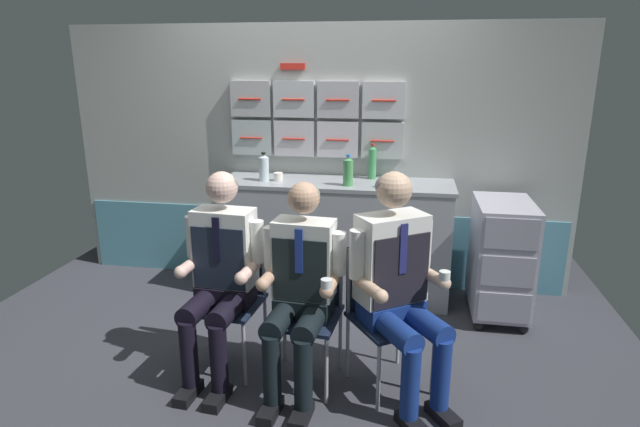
{
  "coord_description": "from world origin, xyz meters",
  "views": [
    {
      "loc": [
        0.77,
        -2.89,
        1.84
      ],
      "look_at": [
        0.24,
        0.2,
        0.94
      ],
      "focal_mm": 29.43,
      "sensor_mm": 36.0,
      "label": 1
    }
  ],
  "objects_px": {
    "folding_chair_left": "(232,285)",
    "crew_member_left": "(220,268)",
    "coffee_cup_white": "(385,182)",
    "folding_chair_center": "(308,296)",
    "crew_member_right": "(399,278)",
    "water_bottle_clear": "(372,162)",
    "service_trolley": "(501,256)",
    "crew_member_center": "(300,283)",
    "folding_chair_right": "(382,300)"
  },
  "relations": [
    {
      "from": "folding_chair_right",
      "to": "coffee_cup_white",
      "type": "height_order",
      "value": "coffee_cup_white"
    },
    {
      "from": "folding_chair_right",
      "to": "water_bottle_clear",
      "type": "distance_m",
      "value": 1.44
    },
    {
      "from": "service_trolley",
      "to": "water_bottle_clear",
      "type": "relative_size",
      "value": 3.13
    },
    {
      "from": "folding_chair_center",
      "to": "crew_member_center",
      "type": "bearing_deg",
      "value": -94.48
    },
    {
      "from": "crew_member_left",
      "to": "crew_member_center",
      "type": "xyz_separation_m",
      "value": [
        0.5,
        -0.09,
        -0.02
      ]
    },
    {
      "from": "folding_chair_left",
      "to": "folding_chair_center",
      "type": "height_order",
      "value": "same"
    },
    {
      "from": "crew_member_right",
      "to": "folding_chair_left",
      "type": "bearing_deg",
      "value": 169.22
    },
    {
      "from": "folding_chair_center",
      "to": "folding_chair_right",
      "type": "height_order",
      "value": "same"
    },
    {
      "from": "folding_chair_center",
      "to": "crew_member_right",
      "type": "height_order",
      "value": "crew_member_right"
    },
    {
      "from": "folding_chair_center",
      "to": "water_bottle_clear",
      "type": "relative_size",
      "value": 2.96
    },
    {
      "from": "folding_chair_center",
      "to": "coffee_cup_white",
      "type": "relative_size",
      "value": 10.84
    },
    {
      "from": "water_bottle_clear",
      "to": "folding_chair_left",
      "type": "bearing_deg",
      "value": -121.49
    },
    {
      "from": "folding_chair_left",
      "to": "crew_member_right",
      "type": "distance_m",
      "value": 1.07
    },
    {
      "from": "service_trolley",
      "to": "water_bottle_clear",
      "type": "bearing_deg",
      "value": 161.39
    },
    {
      "from": "folding_chair_left",
      "to": "folding_chair_center",
      "type": "distance_m",
      "value": 0.51
    },
    {
      "from": "crew_member_center",
      "to": "folding_chair_right",
      "type": "distance_m",
      "value": 0.51
    },
    {
      "from": "service_trolley",
      "to": "crew_member_left",
      "type": "height_order",
      "value": "crew_member_left"
    },
    {
      "from": "crew_member_right",
      "to": "service_trolley",
      "type": "bearing_deg",
      "value": 56.82
    },
    {
      "from": "crew_member_right",
      "to": "water_bottle_clear",
      "type": "bearing_deg",
      "value": 100.29
    },
    {
      "from": "folding_chair_left",
      "to": "water_bottle_clear",
      "type": "bearing_deg",
      "value": 58.51
    },
    {
      "from": "service_trolley",
      "to": "crew_member_left",
      "type": "xyz_separation_m",
      "value": [
        -1.77,
        -1.08,
        0.21
      ]
    },
    {
      "from": "coffee_cup_white",
      "to": "folding_chair_right",
      "type": "bearing_deg",
      "value": -86.81
    },
    {
      "from": "folding_chair_left",
      "to": "crew_member_right",
      "type": "relative_size",
      "value": 0.64
    },
    {
      "from": "folding_chair_center",
      "to": "crew_member_right",
      "type": "bearing_deg",
      "value": -11.78
    },
    {
      "from": "crew_member_center",
      "to": "water_bottle_clear",
      "type": "height_order",
      "value": "water_bottle_clear"
    },
    {
      "from": "crew_member_right",
      "to": "coffee_cup_white",
      "type": "distance_m",
      "value": 1.18
    },
    {
      "from": "water_bottle_clear",
      "to": "coffee_cup_white",
      "type": "height_order",
      "value": "water_bottle_clear"
    },
    {
      "from": "crew_member_center",
      "to": "crew_member_right",
      "type": "height_order",
      "value": "crew_member_right"
    },
    {
      "from": "crew_member_right",
      "to": "water_bottle_clear",
      "type": "height_order",
      "value": "crew_member_right"
    },
    {
      "from": "folding_chair_center",
      "to": "crew_member_right",
      "type": "distance_m",
      "value": 0.57
    },
    {
      "from": "folding_chair_left",
      "to": "crew_member_center",
      "type": "height_order",
      "value": "crew_member_center"
    },
    {
      "from": "folding_chair_left",
      "to": "crew_member_left",
      "type": "height_order",
      "value": "crew_member_left"
    },
    {
      "from": "folding_chair_left",
      "to": "folding_chair_right",
      "type": "distance_m",
      "value": 0.94
    },
    {
      "from": "crew_member_left",
      "to": "folding_chair_center",
      "type": "xyz_separation_m",
      "value": [
        0.51,
        0.07,
        -0.17
      ]
    },
    {
      "from": "crew_member_center",
      "to": "crew_member_right",
      "type": "distance_m",
      "value": 0.54
    },
    {
      "from": "service_trolley",
      "to": "water_bottle_clear",
      "type": "height_order",
      "value": "water_bottle_clear"
    },
    {
      "from": "folding_chair_left",
      "to": "folding_chair_right",
      "type": "bearing_deg",
      "value": -4.04
    },
    {
      "from": "water_bottle_clear",
      "to": "folding_chair_center",
      "type": "bearing_deg",
      "value": -101.19
    },
    {
      "from": "service_trolley",
      "to": "crew_member_right",
      "type": "xyz_separation_m",
      "value": [
        -0.73,
        -1.11,
        0.24
      ]
    },
    {
      "from": "service_trolley",
      "to": "folding_chair_left",
      "type": "xyz_separation_m",
      "value": [
        -1.75,
        -0.92,
        0.04
      ]
    },
    {
      "from": "crew_member_right",
      "to": "folding_chair_right",
      "type": "bearing_deg",
      "value": 124.59
    },
    {
      "from": "folding_chair_left",
      "to": "crew_member_right",
      "type": "bearing_deg",
      "value": -10.78
    },
    {
      "from": "folding_chair_left",
      "to": "water_bottle_clear",
      "type": "distance_m",
      "value": 1.57
    },
    {
      "from": "folding_chair_left",
      "to": "crew_member_left",
      "type": "relative_size",
      "value": 0.67
    },
    {
      "from": "folding_chair_left",
      "to": "crew_member_left",
      "type": "distance_m",
      "value": 0.24
    },
    {
      "from": "coffee_cup_white",
      "to": "service_trolley",
      "type": "bearing_deg",
      "value": -1.86
    },
    {
      "from": "folding_chair_left",
      "to": "coffee_cup_white",
      "type": "relative_size",
      "value": 10.84
    },
    {
      "from": "folding_chair_left",
      "to": "coffee_cup_white",
      "type": "distance_m",
      "value": 1.38
    },
    {
      "from": "crew_member_right",
      "to": "crew_member_center",
      "type": "bearing_deg",
      "value": -174.49
    },
    {
      "from": "crew_member_left",
      "to": "coffee_cup_white",
      "type": "bearing_deg",
      "value": 51.0
    }
  ]
}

